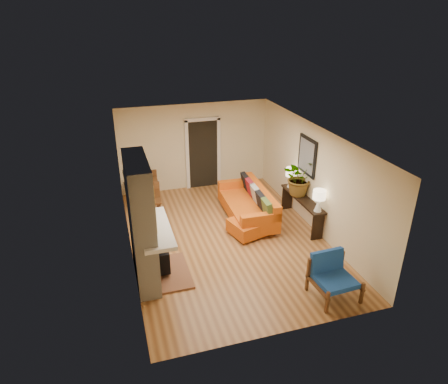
{
  "coord_description": "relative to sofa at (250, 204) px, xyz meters",
  "views": [
    {
      "loc": [
        -2.47,
        -7.95,
        5.08
      ],
      "look_at": [
        0.0,
        0.2,
        1.15
      ],
      "focal_mm": 32.0,
      "sensor_mm": 36.0,
      "label": 1
    }
  ],
  "objects": [
    {
      "name": "console_table",
      "position": [
        1.16,
        -0.64,
        0.18
      ],
      "size": [
        0.34,
        1.85,
        0.72
      ],
      "color": "black",
      "rests_on": "ground"
    },
    {
      "name": "lamp_near",
      "position": [
        1.16,
        -1.41,
        0.66
      ],
      "size": [
        0.3,
        0.3,
        0.54
      ],
      "color": "white",
      "rests_on": "console_table"
    },
    {
      "name": "fireplace",
      "position": [
        -2.91,
        -1.82,
        0.84
      ],
      "size": [
        1.09,
        1.68,
        2.6
      ],
      "color": "white",
      "rests_on": "ground"
    },
    {
      "name": "sofa",
      "position": [
        0.0,
        0.0,
        0.0
      ],
      "size": [
        1.07,
        2.35,
        0.92
      ],
      "color": "silver",
      "rests_on": "ground"
    },
    {
      "name": "room_shell",
      "position": [
        -0.3,
        1.82,
        0.84
      ],
      "size": [
        6.5,
        6.5,
        6.5
      ],
      "color": "#B97F47",
      "rests_on": "ground"
    },
    {
      "name": "dining_table",
      "position": [
        -2.45,
        1.5,
        0.19
      ],
      "size": [
        0.76,
        1.69,
        0.9
      ],
      "color": "brown",
      "rests_on": "ground"
    },
    {
      "name": "lamp_far",
      "position": [
        1.16,
        0.07,
        0.66
      ],
      "size": [
        0.3,
        0.3,
        0.54
      ],
      "color": "white",
      "rests_on": "console_table"
    },
    {
      "name": "houseplant",
      "position": [
        1.15,
        -0.41,
        0.8
      ],
      "size": [
        1.05,
        0.98,
        0.96
      ],
      "primitive_type": "imported",
      "rotation": [
        0.0,
        0.0,
        0.32
      ],
      "color": "#1E5919",
      "rests_on": "console_table"
    },
    {
      "name": "ottoman",
      "position": [
        -0.37,
        -0.81,
        -0.18
      ],
      "size": [
        0.95,
        0.95,
        0.39
      ],
      "color": "silver",
      "rests_on": "ground"
    },
    {
      "name": "blue_chair",
      "position": [
        0.43,
        -3.35,
        0.06
      ],
      "size": [
        0.85,
        0.84,
        0.85
      ],
      "color": "brown",
      "rests_on": "ground"
    }
  ]
}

